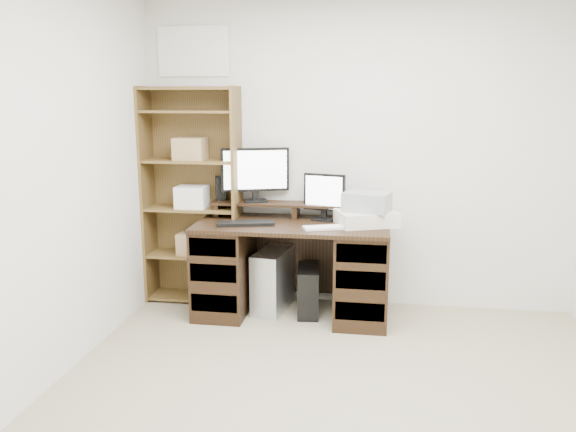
% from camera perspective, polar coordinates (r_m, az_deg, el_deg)
% --- Properties ---
extents(room, '(3.54, 4.04, 2.54)m').
position_cam_1_polar(room, '(2.64, 5.47, 1.81)').
color(room, tan).
rests_on(room, ground).
extents(desk, '(1.50, 0.70, 0.75)m').
position_cam_1_polar(desk, '(4.48, 0.42, -5.21)').
color(desk, black).
rests_on(desk, ground).
extents(riser_shelf, '(1.40, 0.22, 0.12)m').
position_cam_1_polar(riser_shelf, '(4.57, 0.81, 1.00)').
color(riser_shelf, black).
rests_on(riser_shelf, desk).
extents(monitor_wide, '(0.54, 0.22, 0.44)m').
position_cam_1_polar(monitor_wide, '(4.60, -3.35, 4.51)').
color(monitor_wide, black).
rests_on(monitor_wide, riser_shelf).
extents(monitor_small, '(0.34, 0.16, 0.37)m').
position_cam_1_polar(monitor_small, '(4.47, 3.70, 2.14)').
color(monitor_small, black).
rests_on(monitor_small, desk).
extents(speaker, '(0.10, 0.10, 0.20)m').
position_cam_1_polar(speaker, '(4.71, -6.88, 2.83)').
color(speaker, black).
rests_on(speaker, riser_shelf).
extents(keyboard_black, '(0.46, 0.25, 0.02)m').
position_cam_1_polar(keyboard_black, '(4.33, -4.33, -0.73)').
color(keyboard_black, black).
rests_on(keyboard_black, desk).
extents(keyboard_white, '(0.40, 0.24, 0.02)m').
position_cam_1_polar(keyboard_white, '(4.21, 4.20, -1.15)').
color(keyboard_white, white).
rests_on(keyboard_white, desk).
extents(mouse, '(0.09, 0.07, 0.03)m').
position_cam_1_polar(mouse, '(4.21, 7.79, -1.12)').
color(mouse, silver).
rests_on(mouse, desk).
extents(printer, '(0.52, 0.46, 0.11)m').
position_cam_1_polar(printer, '(4.35, 7.97, -0.20)').
color(printer, beige).
rests_on(printer, desk).
extents(basket, '(0.39, 0.32, 0.15)m').
position_cam_1_polar(basket, '(4.33, 8.02, 1.45)').
color(basket, '#90969A').
rests_on(basket, printer).
extents(tower_silver, '(0.30, 0.53, 0.50)m').
position_cam_1_polar(tower_silver, '(4.62, -1.51, -6.50)').
color(tower_silver, silver).
rests_on(tower_silver, ground).
extents(tower_black, '(0.21, 0.40, 0.38)m').
position_cam_1_polar(tower_black, '(4.55, 2.06, -7.57)').
color(tower_black, black).
rests_on(tower_black, ground).
extents(bookshelf, '(0.80, 0.30, 1.80)m').
position_cam_1_polar(bookshelf, '(4.76, -9.64, 2.19)').
color(bookshelf, brown).
rests_on(bookshelf, ground).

